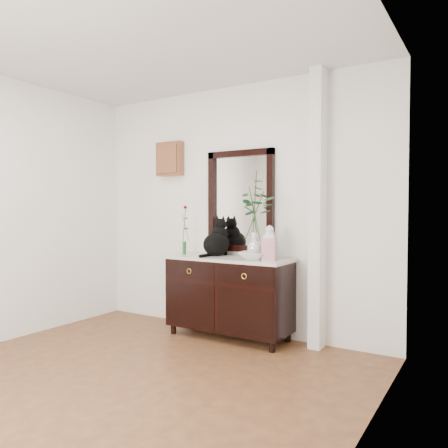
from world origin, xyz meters
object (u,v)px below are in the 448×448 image
Objects in this scene: lotus_bowl at (254,256)px; ginger_jar at (270,242)px; sideboard at (229,293)px; cat at (216,237)px.

ginger_jar reaches higher than lotus_bowl.
sideboard is 3.24× the size of cat.
lotus_bowl is at bearing -6.87° from sideboard.
lotus_bowl is at bearing -7.68° from cat.
ginger_jar is (0.68, -0.09, -0.03)m from cat.
cat is at bearing 165.47° from sideboard.
ginger_jar is (0.49, -0.05, 0.55)m from sideboard.
cat reaches higher than ginger_jar.
cat is at bearing 172.09° from ginger_jar.
cat is 1.35× the size of lotus_bowl.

